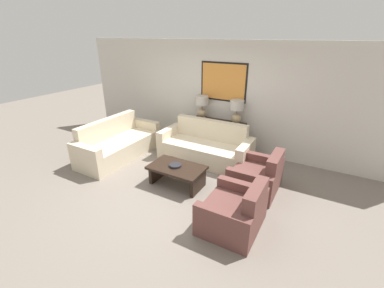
% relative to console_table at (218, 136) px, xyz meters
% --- Properties ---
extents(ground_plane, '(20.00, 20.00, 0.00)m').
position_rel_console_table_xyz_m(ground_plane, '(0.00, -2.08, -0.39)').
color(ground_plane, slate).
extents(back_wall, '(8.37, 0.12, 2.65)m').
position_rel_console_table_xyz_m(back_wall, '(0.00, 0.27, 0.94)').
color(back_wall, beige).
rests_on(back_wall, ground_plane).
extents(console_table, '(1.36, 0.37, 0.78)m').
position_rel_console_table_xyz_m(console_table, '(0.00, 0.00, 0.00)').
color(console_table, '#332319').
rests_on(console_table, ground_plane).
extents(table_lamp_left, '(0.33, 0.33, 0.57)m').
position_rel_console_table_xyz_m(table_lamp_left, '(-0.46, 0.00, 0.74)').
color(table_lamp_left, tan).
rests_on(table_lamp_left, console_table).
extents(table_lamp_right, '(0.33, 0.33, 0.57)m').
position_rel_console_table_xyz_m(table_lamp_right, '(0.46, 0.00, 0.74)').
color(table_lamp_right, tan).
rests_on(table_lamp_right, console_table).
extents(couch_by_back_wall, '(2.14, 0.86, 0.90)m').
position_rel_console_table_xyz_m(couch_by_back_wall, '(0.00, -0.67, -0.08)').
color(couch_by_back_wall, beige).
rests_on(couch_by_back_wall, ground_plane).
extents(couch_by_side, '(0.86, 2.14, 0.90)m').
position_rel_console_table_xyz_m(couch_by_side, '(-1.93, -1.52, -0.08)').
color(couch_by_side, beige).
rests_on(couch_by_side, ground_plane).
extents(coffee_table, '(1.07, 0.65, 0.40)m').
position_rel_console_table_xyz_m(coffee_table, '(0.00, -1.92, -0.10)').
color(coffee_table, black).
rests_on(coffee_table, ground_plane).
extents(decorative_bowl, '(0.24, 0.24, 0.04)m').
position_rel_console_table_xyz_m(decorative_bowl, '(-0.03, -1.92, 0.03)').
color(decorative_bowl, '#232328').
rests_on(decorative_bowl, coffee_table).
extents(armchair_near_back_wall, '(0.84, 0.98, 0.81)m').
position_rel_console_table_xyz_m(armchair_near_back_wall, '(1.42, -1.32, -0.12)').
color(armchair_near_back_wall, brown).
rests_on(armchair_near_back_wall, ground_plane).
extents(armchair_near_camera, '(0.84, 0.98, 0.81)m').
position_rel_console_table_xyz_m(armchair_near_camera, '(1.42, -2.51, -0.12)').
color(armchair_near_camera, brown).
rests_on(armchair_near_camera, ground_plane).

